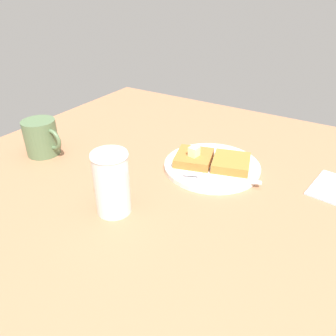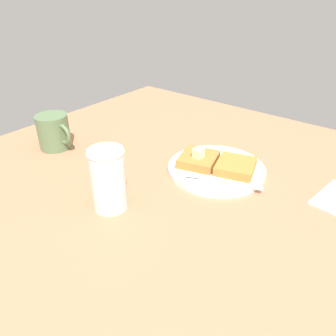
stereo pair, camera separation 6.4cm
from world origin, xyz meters
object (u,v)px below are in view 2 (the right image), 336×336
at_px(syrup_jar, 109,182).
at_px(plate, 216,169).
at_px(fork, 217,182).
at_px(coffee_mug, 54,132).

bearing_deg(syrup_jar, plate, 69.81).
height_order(plate, syrup_jar, syrup_jar).
relative_size(plate, fork, 1.39).
relative_size(syrup_jar, coffee_mug, 1.13).
bearing_deg(syrup_jar, coffee_mug, 163.55).
xyz_separation_m(plate, coffee_mug, (-0.38, -0.15, 0.04)).
height_order(fork, syrup_jar, syrup_jar).
xyz_separation_m(plate, syrup_jar, (-0.09, -0.23, 0.05)).
bearing_deg(coffee_mug, fork, 12.74).
relative_size(plate, coffee_mug, 2.03).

